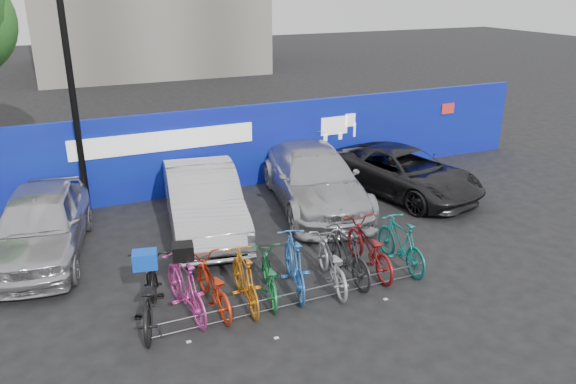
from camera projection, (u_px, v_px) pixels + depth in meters
ground at (286, 290)px, 11.10m from camera, size 100.00×100.00×0.00m
hoarding at (201, 152)px, 15.80m from camera, size 22.00×0.18×2.40m
lamppost at (72, 90)px, 13.34m from camera, size 0.25×0.50×6.11m
bike_rack at (299, 297)px, 10.52m from camera, size 5.60×0.03×0.30m
car_0 at (40, 224)px, 12.19m from camera, size 2.63×4.76×1.53m
car_1 at (203, 200)px, 13.50m from camera, size 2.34×4.91×1.55m
car_2 at (314, 178)px, 15.01m from camera, size 3.12×5.59×1.53m
car_3 at (403, 172)px, 15.85m from camera, size 3.22×5.07×1.30m
bike_0 at (149, 295)px, 9.86m from camera, size 1.23×2.21×1.10m
bike_1 at (185, 286)px, 10.11m from camera, size 0.77×1.94×1.13m
bike_2 at (213, 285)px, 10.32m from camera, size 0.72×1.84×0.95m
bike_3 at (245, 279)px, 10.41m from camera, size 0.63×1.82×1.07m
bike_4 at (269, 276)px, 10.71m from camera, size 0.97×1.79×0.89m
bike_5 at (294, 263)px, 10.91m from camera, size 0.97×2.00×1.16m
bike_6 at (331, 263)px, 11.10m from camera, size 1.00×1.97×0.99m
bike_7 at (347, 253)px, 11.32m from camera, size 0.53×1.88×1.13m
bike_8 at (369, 248)px, 11.66m from camera, size 0.83×2.04×1.05m
bike_9 at (401, 243)px, 11.79m from camera, size 0.58×1.85×1.10m
cargo_crate at (145, 260)px, 9.61m from camera, size 0.47×0.39×0.30m
cargo_topcase at (183, 251)px, 9.86m from camera, size 0.43×0.40×0.27m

